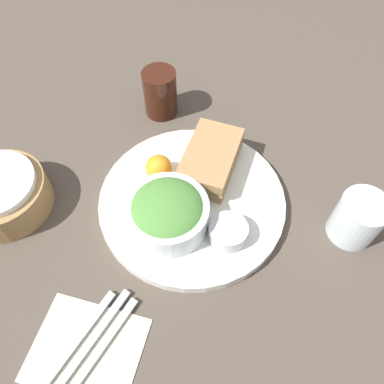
{
  "coord_description": "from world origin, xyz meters",
  "views": [
    {
      "loc": [
        -0.35,
        -0.09,
        0.58
      ],
      "look_at": [
        0.0,
        0.0,
        0.04
      ],
      "focal_mm": 35.0,
      "sensor_mm": 36.0,
      "label": 1
    }
  ],
  "objects": [
    {
      "name": "ground_plane",
      "position": [
        0.0,
        0.0,
        0.0
      ],
      "size": [
        4.0,
        4.0,
        0.0
      ],
      "primitive_type": "plane",
      "color": "#4C4238"
    },
    {
      "name": "salad_bowl",
      "position": [
        -0.06,
        0.03,
        0.05
      ],
      "size": [
        0.14,
        0.14,
        0.07
      ],
      "color": "silver",
      "rests_on": "plate"
    },
    {
      "name": "plate",
      "position": [
        0.0,
        0.0,
        0.01
      ],
      "size": [
        0.33,
        0.33,
        0.02
      ],
      "primitive_type": "cylinder",
      "color": "white",
      "rests_on": "ground_plane"
    },
    {
      "name": "napkin",
      "position": [
        -0.28,
        0.08,
        0.0
      ],
      "size": [
        0.13,
        0.16,
        0.0
      ],
      "primitive_type": "cube",
      "color": "beige",
      "rests_on": "ground_plane"
    },
    {
      "name": "spoon",
      "position": [
        -0.28,
        0.1,
        0.01
      ],
      "size": [
        0.17,
        0.06,
        0.01
      ],
      "primitive_type": "cube",
      "rotation": [
        0.0,
        0.0,
        2.86
      ],
      "color": "#B2B2B7",
      "rests_on": "napkin"
    },
    {
      "name": "knife",
      "position": [
        -0.28,
        0.08,
        0.01
      ],
      "size": [
        0.19,
        0.07,
        0.01
      ],
      "primitive_type": "cube",
      "rotation": [
        0.0,
        0.0,
        2.86
      ],
      "color": "#B2B2B7",
      "rests_on": "napkin"
    },
    {
      "name": "sandwich",
      "position": [
        0.08,
        -0.01,
        0.04
      ],
      "size": [
        0.15,
        0.1,
        0.05
      ],
      "color": "#A37A4C",
      "rests_on": "plate"
    },
    {
      "name": "drink_glass",
      "position": [
        0.22,
        0.13,
        0.05
      ],
      "size": [
        0.07,
        0.07,
        0.1
      ],
      "primitive_type": "cylinder",
      "color": "#38190F",
      "rests_on": "ground_plane"
    },
    {
      "name": "fork",
      "position": [
        -0.29,
        0.06,
        0.01
      ],
      "size": [
        0.19,
        0.06,
        0.01
      ],
      "primitive_type": "cube",
      "rotation": [
        0.0,
        0.0,
        2.86
      ],
      "color": "#B2B2B7",
      "rests_on": "napkin"
    },
    {
      "name": "dressing_cup",
      "position": [
        -0.06,
        -0.08,
        0.04
      ],
      "size": [
        0.06,
        0.06,
        0.03
      ],
      "primitive_type": "cylinder",
      "color": "#B7B7BC",
      "rests_on": "plate"
    },
    {
      "name": "bread_basket",
      "position": [
        -0.09,
        0.32,
        0.03
      ],
      "size": [
        0.16,
        0.16,
        0.07
      ],
      "color": "#997547",
      "rests_on": "ground_plane"
    },
    {
      "name": "water_glass",
      "position": [
        0.02,
        -0.28,
        0.04
      ],
      "size": [
        0.08,
        0.08,
        0.09
      ],
      "primitive_type": "cylinder",
      "color": "silver",
      "rests_on": "ground_plane"
    },
    {
      "name": "orange_wedge",
      "position": [
        0.03,
        0.07,
        0.04
      ],
      "size": [
        0.05,
        0.05,
        0.05
      ],
      "primitive_type": "sphere",
      "color": "orange",
      "rests_on": "plate"
    }
  ]
}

